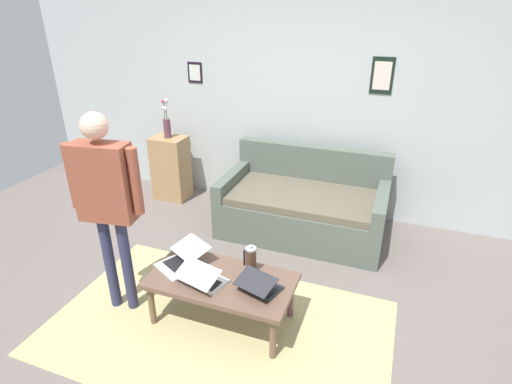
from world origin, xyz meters
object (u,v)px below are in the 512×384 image
french_press (251,259)px  person_standing (106,192)px  laptop_left (202,278)px  side_shelf (171,168)px  laptop_right (181,260)px  laptop_center (259,285)px  coffee_table (221,283)px  flower_vase (167,123)px  couch (303,206)px

french_press → person_standing: size_ratio=0.15×
laptop_left → side_shelf: side_shelf is taller
side_shelf → person_standing: 2.20m
laptop_right → person_standing: 0.80m
laptop_center → person_standing: size_ratio=0.21×
coffee_table → laptop_center: size_ratio=3.23×
laptop_left → laptop_center: (-0.44, -0.07, -0.00)m
laptop_center → flower_vase: flower_vase is taller
coffee_table → laptop_right: (0.37, -0.05, 0.09)m
side_shelf → laptop_center: bearing=135.1°
laptop_left → side_shelf: 2.41m
coffee_table → laptop_left: (0.12, 0.09, 0.09)m
side_shelf → flower_vase: flower_vase is taller
french_press → couch: bearing=-92.8°
laptop_left → flower_vase: 2.47m
coffee_table → french_press: size_ratio=4.60×
laptop_right → flower_vase: 2.21m
side_shelf → flower_vase: (0.00, -0.00, 0.59)m
couch → person_standing: 2.19m
couch → coffee_table: size_ratio=1.54×
side_shelf → french_press: bearing=136.0°
couch → side_shelf: 1.82m
laptop_left → person_standing: (0.73, 0.04, 0.62)m
coffee_table → flower_vase: flower_vase is taller
french_press → person_standing: bearing=16.4°
laptop_center → side_shelf: 2.64m
couch → side_shelf: size_ratio=2.14×
laptop_center → flower_vase: 2.70m
side_shelf → flower_vase: size_ratio=1.72×
laptop_left → french_press: size_ratio=1.60×
person_standing → couch: bearing=-122.5°
french_press → flower_vase: flower_vase is taller
couch → laptop_left: (0.37, 1.69, 0.14)m
french_press → person_standing: (1.03, 0.30, 0.55)m
side_shelf → laptop_right: bearing=123.3°
couch → flower_vase: flower_vase is taller
laptop_left → laptop_right: laptop_right is taller
couch → french_press: 1.44m
french_press → flower_vase: (1.73, -1.67, 0.47)m
laptop_center → coffee_table: bearing=-4.4°
couch → coffee_table: bearing=81.0°
laptop_right → side_shelf: (1.18, -1.79, -0.05)m
coffee_table → flower_vase: 2.49m
couch → french_press: (0.07, 1.43, 0.21)m
laptop_right → coffee_table: bearing=172.8°
flower_vase → coffee_table: bearing=130.1°
laptop_left → person_standing: 0.96m
coffee_table → flower_vase: size_ratio=2.38×
side_shelf → flower_vase: 0.59m
french_press → side_shelf: (1.73, -1.67, -0.11)m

